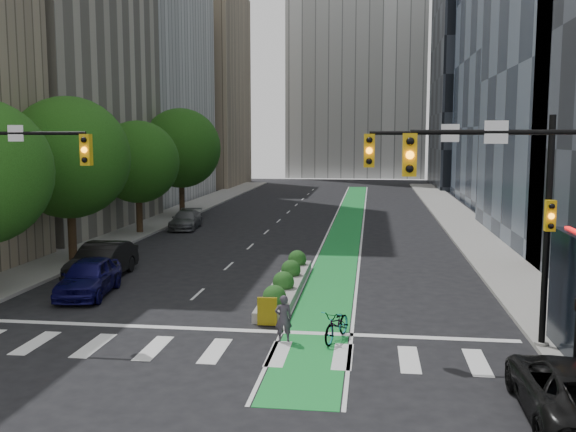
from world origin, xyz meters
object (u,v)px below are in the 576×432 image
(parked_car_left_far, at_px, (186,220))
(parked_car_right, at_px, (572,390))
(bicycle, at_px, (337,324))
(parked_car_left_near, at_px, (89,277))
(cyclist, at_px, (283,318))
(median_planter, at_px, (287,283))
(parked_car_left_mid, at_px, (102,261))

(parked_car_left_far, height_order, parked_car_right, parked_car_right)
(bicycle, bearing_deg, parked_car_left_near, 173.99)
(bicycle, xyz_separation_m, cyclist, (-1.73, -0.41, 0.26))
(bicycle, height_order, parked_car_left_near, parked_car_left_near)
(bicycle, height_order, parked_car_left_far, parked_car_left_far)
(bicycle, distance_m, cyclist, 1.80)
(bicycle, distance_m, parked_car_left_near, 11.69)
(median_planter, height_order, cyclist, cyclist)
(bicycle, xyz_separation_m, parked_car_left_mid, (-11.51, 7.77, 0.32))
(bicycle, xyz_separation_m, parked_car_left_far, (-12.29, 24.24, 0.14))
(parked_car_left_near, xyz_separation_m, parked_car_left_far, (-1.56, 19.61, -0.13))
(parked_car_left_near, bearing_deg, cyclist, -36.27)
(bicycle, relative_size, cyclist, 1.28)
(parked_car_left_far, bearing_deg, bicycle, -68.08)
(median_planter, relative_size, bicycle, 5.10)
(parked_car_left_far, bearing_deg, median_planter, -66.24)
(bicycle, relative_size, parked_car_right, 0.38)
(bicycle, bearing_deg, cyclist, -149.41)
(parked_car_left_far, xyz_separation_m, parked_car_right, (18.16, -29.49, 0.06))
(bicycle, bearing_deg, parked_car_left_far, 134.23)
(cyclist, relative_size, parked_car_right, 0.30)
(cyclist, height_order, parked_car_right, cyclist)
(median_planter, relative_size, parked_car_left_far, 2.24)
(parked_car_left_near, distance_m, parked_car_right, 19.32)
(bicycle, bearing_deg, parked_car_left_mid, 163.33)
(parked_car_left_mid, relative_size, parked_car_left_far, 1.12)
(parked_car_left_near, bearing_deg, parked_car_left_mid, 96.94)
(median_planter, relative_size, parked_car_left_near, 2.19)
(parked_car_left_mid, bearing_deg, median_planter, -9.66)
(parked_car_left_near, height_order, parked_car_left_far, parked_car_left_near)
(median_planter, xyz_separation_m, parked_car_left_far, (-9.76, 17.81, 0.29))
(median_planter, xyz_separation_m, parked_car_right, (8.40, -11.69, 0.36))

